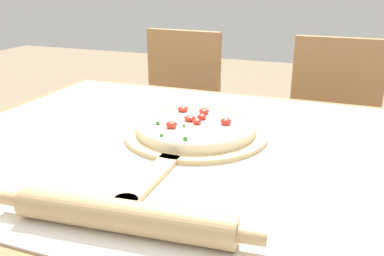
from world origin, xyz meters
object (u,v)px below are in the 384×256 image
Objects in this scene: pizza at (196,126)px; rolling_pin at (123,216)px; chair_right at (330,130)px; chair_left at (176,112)px; pizza_peel at (193,136)px.

pizza is 0.45m from rolling_pin.
chair_right is (0.32, 0.80, -0.25)m from pizza.
chair_left is 1.00× the size of chair_right.
rolling_pin is 1.30m from chair_right.
pizza_peel is 0.94m from chair_left.
pizza is (-0.00, 0.02, 0.02)m from pizza_peel.
rolling_pin is at bearing -101.68° from chair_right.
pizza_peel is 1.89× the size of pizza.
pizza_peel is 0.65× the size of chair_right.
chair_right reaches higher than rolling_pin.
chair_right is at bearing 68.42° from pizza_peel.
pizza is 0.92m from chair_left.
pizza is at bearing -59.43° from chair_left.
pizza_peel is 1.28× the size of rolling_pin.
rolling_pin is at bearing -66.63° from chair_left.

